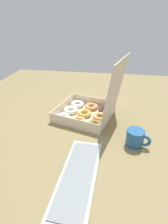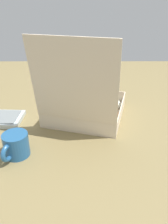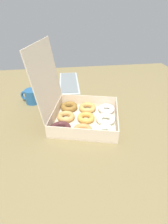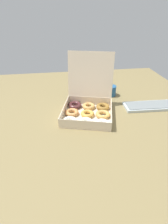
% 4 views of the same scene
% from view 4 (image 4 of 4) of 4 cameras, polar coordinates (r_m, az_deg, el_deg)
% --- Properties ---
extents(ground_plane, '(1.80, 1.80, 0.02)m').
position_cam_4_polar(ground_plane, '(1.15, -0.36, -1.53)').
color(ground_plane, olive).
extents(donut_box, '(0.39, 0.42, 0.37)m').
position_cam_4_polar(donut_box, '(1.14, 1.29, 1.17)').
color(donut_box, beige).
rests_on(donut_box, ground_plane).
extents(keyboard, '(0.40, 0.15, 0.02)m').
position_cam_4_polar(keyboard, '(1.32, 21.34, 1.93)').
color(keyboard, '#B5C1C3').
rests_on(keyboard, ground_plane).
extents(coffee_mug, '(0.08, 0.11, 0.08)m').
position_cam_4_polar(coffee_mug, '(1.41, 8.73, 7.00)').
color(coffee_mug, '#24598D').
rests_on(coffee_mug, ground_plane).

